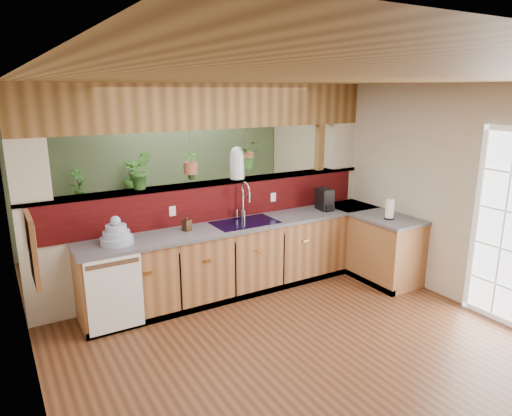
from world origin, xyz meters
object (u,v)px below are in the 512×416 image
glass_jar (237,163)px  coffee_maker (325,200)px  soap_dispenser (187,223)px  dish_stack (117,235)px  paper_towel (390,210)px  faucet (244,199)px  shelving_console (114,222)px

glass_jar → coffee_maker: bearing=-18.8°
soap_dispenser → coffee_maker: 2.02m
dish_stack → soap_dispenser: size_ratio=1.80×
dish_stack → paper_towel: 3.38m
coffee_maker → glass_jar: 1.35m
faucet → coffee_maker: 1.20m
paper_towel → glass_jar: size_ratio=0.66×
faucet → coffee_maker: size_ratio=1.63×
glass_jar → paper_towel: bearing=-36.7°
shelving_console → faucet: bearing=-53.1°
dish_stack → coffee_maker: size_ratio=1.18×
coffee_maker → paper_towel: coffee_maker is taller
faucet → paper_towel: size_ratio=1.77×
coffee_maker → paper_towel: 0.90m
coffee_maker → dish_stack: bearing=-170.8°
soap_dispenser → shelving_console: 2.31m
faucet → dish_stack: faucet is taller
soap_dispenser → glass_jar: 1.10m
dish_stack → shelving_console: 2.38m
dish_stack → coffee_maker: 2.86m
faucet → shelving_console: bearing=119.2°
glass_jar → dish_stack: bearing=-167.5°
soap_dispenser → shelving_console: bearing=98.8°
glass_jar → faucet: bearing=-95.0°
coffee_maker → shelving_console: coffee_maker is taller
glass_jar → shelving_console: (-1.20, 1.90, -1.10)m
faucet → shelving_console: 2.52m
soap_dispenser → shelving_console: size_ratio=0.15×
coffee_maker → glass_jar: size_ratio=0.71×
soap_dispenser → coffee_maker: bearing=-2.0°
dish_stack → glass_jar: glass_jar is taller
soap_dispenser → glass_jar: (0.86, 0.33, 0.60)m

